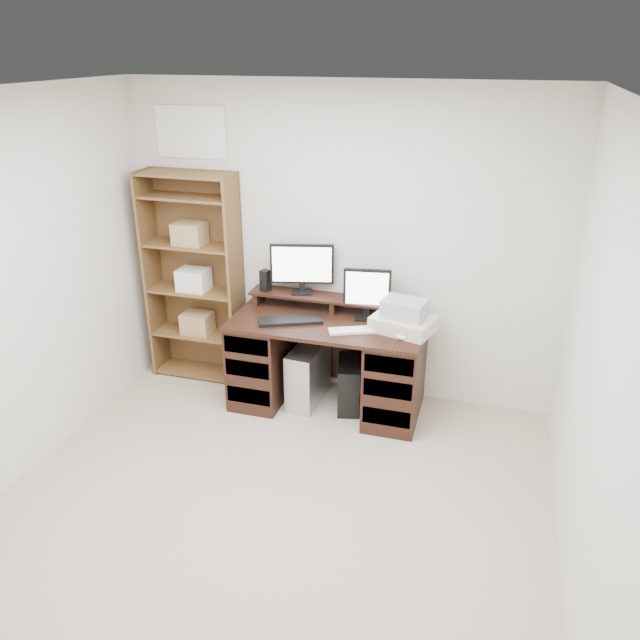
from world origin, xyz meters
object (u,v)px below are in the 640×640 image
at_px(monitor_small, 367,292).
at_px(bookshelf, 195,276).
at_px(monitor_wide, 302,266).
at_px(tower_silver, 308,374).
at_px(printer, 403,323).
at_px(desk, 327,362).
at_px(tower_black, 349,384).

relative_size(monitor_small, bookshelf, 0.22).
bearing_deg(monitor_wide, monitor_small, -23.21).
xyz_separation_m(monitor_wide, bookshelf, (-0.95, -0.03, -0.18)).
xyz_separation_m(monitor_small, tower_silver, (-0.44, -0.14, -0.72)).
distance_m(printer, bookshelf, 1.83).
relative_size(desk, bookshelf, 0.83).
relative_size(tower_silver, bookshelf, 0.27).
xyz_separation_m(desk, tower_black, (0.17, 0.02, -0.19)).
relative_size(printer, tower_black, 1.02).
relative_size(desk, printer, 3.40).
xyz_separation_m(monitor_wide, tower_silver, (0.12, -0.23, -0.85)).
bearing_deg(printer, monitor_small, 170.46).
bearing_deg(monitor_small, tower_silver, -171.33).
distance_m(tower_silver, bookshelf, 1.27).
relative_size(desk, monitor_small, 3.75).
bearing_deg(bookshelf, monitor_small, -2.40).
bearing_deg(tower_silver, monitor_wide, 122.10).
bearing_deg(bookshelf, monitor_wide, 1.67).
distance_m(monitor_small, printer, 0.39).
distance_m(monitor_small, tower_black, 0.78).
bearing_deg(monitor_wide, tower_black, -39.30).
distance_m(desk, printer, 0.72).
xyz_separation_m(desk, monitor_small, (0.27, 0.15, 0.58)).
xyz_separation_m(monitor_small, printer, (0.32, -0.15, -0.16)).
relative_size(tower_silver, tower_black, 1.14).
xyz_separation_m(printer, bookshelf, (-1.82, 0.21, 0.11)).
xyz_separation_m(tower_black, bookshelf, (-1.40, 0.19, 0.72)).
distance_m(monitor_wide, tower_black, 1.03).
distance_m(printer, tower_silver, 0.94).
height_order(monitor_wide, tower_black, monitor_wide).
bearing_deg(desk, tower_silver, 175.17).
height_order(desk, monitor_wide, monitor_wide).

